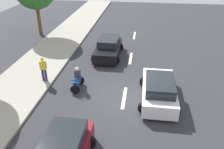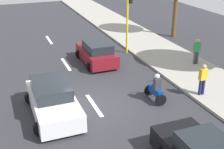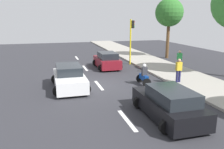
% 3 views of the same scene
% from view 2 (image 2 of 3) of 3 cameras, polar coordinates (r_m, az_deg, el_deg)
% --- Properties ---
extents(ground_plane, '(40.00, 60.00, 0.10)m').
position_cam_2_polar(ground_plane, '(15.40, -3.37, -5.95)').
color(ground_plane, '#2D2D33').
extents(sidewalk, '(4.00, 60.00, 0.15)m').
position_cam_2_polar(sidewalk, '(18.46, 17.71, -1.43)').
color(sidewalk, '#9E998E').
rests_on(sidewalk, ground).
extents(lane_stripe_mid, '(0.20, 2.40, 0.01)m').
position_cam_2_polar(lane_stripe_mid, '(15.37, -3.38, -5.76)').
color(lane_stripe_mid, white).
rests_on(lane_stripe_mid, ground).
extents(lane_stripe_south, '(0.20, 2.40, 0.01)m').
position_cam_2_polar(lane_stripe_south, '(20.63, -8.63, 1.90)').
color(lane_stripe_south, white).
rests_on(lane_stripe_south, ground).
extents(lane_stripe_far_south, '(0.20, 2.40, 0.01)m').
position_cam_2_polar(lane_stripe_far_south, '(26.21, -11.71, 6.38)').
color(lane_stripe_far_south, white).
rests_on(lane_stripe_far_south, ground).
extents(car_white, '(2.34, 4.46, 1.52)m').
position_cam_2_polar(car_white, '(14.57, -11.04, -4.77)').
color(car_white, white).
rests_on(car_white, ground).
extents(car_maroon, '(2.24, 3.87, 1.52)m').
position_cam_2_polar(car_maroon, '(20.42, -2.89, 4.03)').
color(car_maroon, maroon).
rests_on(car_maroon, ground).
extents(motorcycle, '(0.60, 1.30, 1.53)m').
position_cam_2_polar(motorcycle, '(15.65, 8.19, -2.77)').
color(motorcycle, black).
rests_on(motorcycle, ground).
extents(pedestrian_near_signal, '(0.40, 0.24, 1.69)m').
position_cam_2_polar(pedestrian_near_signal, '(20.56, 15.59, 4.34)').
color(pedestrian_near_signal, '#3F3F3F').
rests_on(pedestrian_near_signal, sidewalk).
extents(pedestrian_by_tree, '(0.40, 0.24, 1.69)m').
position_cam_2_polar(pedestrian_by_tree, '(16.38, 16.65, -0.74)').
color(pedestrian_by_tree, '#1E1E4C').
rests_on(pedestrian_by_tree, sidewalk).
extents(traffic_light_corner, '(0.49, 0.24, 4.50)m').
position_cam_2_polar(traffic_light_corner, '(21.87, 3.14, 11.39)').
color(traffic_light_corner, yellow).
rests_on(traffic_light_corner, ground).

